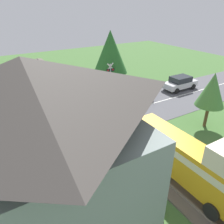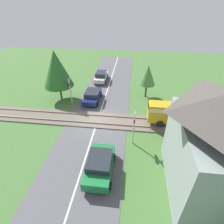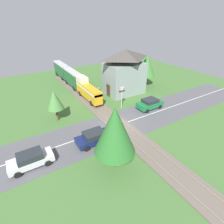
{
  "view_description": "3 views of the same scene",
  "coord_description": "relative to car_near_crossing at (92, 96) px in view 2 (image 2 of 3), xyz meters",
  "views": [
    {
      "loc": [
        7.63,
        14.13,
        8.58
      ],
      "look_at": [
        0.0,
        1.56,
        1.2
      ],
      "focal_mm": 35.0,
      "sensor_mm": 36.0,
      "label": 1
    },
    {
      "loc": [
        14.92,
        3.37,
        11.1
      ],
      "look_at": [
        0.0,
        1.56,
        1.2
      ],
      "focal_mm": 28.0,
      "sensor_mm": 36.0,
      "label": 2
    },
    {
      "loc": [
        -10.44,
        -15.33,
        12.21
      ],
      "look_at": [
        0.0,
        1.56,
        1.2
      ],
      "focal_mm": 28.0,
      "sensor_mm": 36.0,
      "label": 3
    }
  ],
  "objects": [
    {
      "name": "road_surface",
      "position": [
        4.12,
        1.44,
        -0.73
      ],
      "size": [
        48.0,
        6.4,
        0.02
      ],
      "color": "#515156",
      "rests_on": "ground_plane"
    },
    {
      "name": "station_building",
      "position": [
        10.94,
        10.02,
        2.9
      ],
      "size": [
        6.91,
        4.92,
        7.46
      ],
      "color": "gray",
      "rests_on": "ground_plane"
    },
    {
      "name": "tree_beyond_track",
      "position": [
        0.01,
        -4.1,
        3.3
      ],
      "size": [
        3.59,
        3.59,
        6.19
      ],
      "color": "brown",
      "rests_on": "ground_plane"
    },
    {
      "name": "ground_plane",
      "position": [
        4.12,
        1.44,
        -0.74
      ],
      "size": [
        60.0,
        60.0,
        0.0
      ],
      "primitive_type": "plane",
      "color": "#426B33"
    },
    {
      "name": "tree_roadside_hedge",
      "position": [
        -2.02,
        6.73,
        2.24
      ],
      "size": [
        2.07,
        2.07,
        4.24
      ],
      "color": "brown",
      "rests_on": "ground_plane"
    },
    {
      "name": "pedestrian_by_station",
      "position": [
        6.32,
        10.79,
        -0.01
      ],
      "size": [
        0.39,
        0.39,
        1.59
      ],
      "color": "#2D4C8E",
      "rests_on": "ground_plane"
    },
    {
      "name": "track_bed",
      "position": [
        4.12,
        1.44,
        -0.67
      ],
      "size": [
        2.8,
        48.0,
        0.24
      ],
      "color": "#665B51",
      "rests_on": "ground_plane"
    },
    {
      "name": "car_behind_queue",
      "position": [
        -6.42,
        0.0,
        0.03
      ],
      "size": [
        3.9,
        1.78,
        1.46
      ],
      "color": "silver",
      "rests_on": "ground_plane"
    },
    {
      "name": "car_far_side",
      "position": [
        10.63,
        2.88,
        0.06
      ],
      "size": [
        3.87,
        2.03,
        1.5
      ],
      "color": "#197038",
      "rests_on": "ground_plane"
    },
    {
      "name": "crossing_signal_east_approach",
      "position": [
        7.19,
        5.24,
        1.43
      ],
      "size": [
        0.9,
        0.18,
        3.4
      ],
      "color": "#B7B7B7",
      "rests_on": "ground_plane"
    },
    {
      "name": "car_near_crossing",
      "position": [
        0.0,
        0.0,
        0.0
      ],
      "size": [
        3.95,
        1.91,
        1.39
      ],
      "color": "#141E4C",
      "rests_on": "ground_plane"
    },
    {
      "name": "crossing_signal_west_approach",
      "position": [
        1.05,
        -2.36,
        1.43
      ],
      "size": [
        0.9,
        0.18,
        3.4
      ],
      "color": "#B7B7B7",
      "rests_on": "ground_plane"
    }
  ]
}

